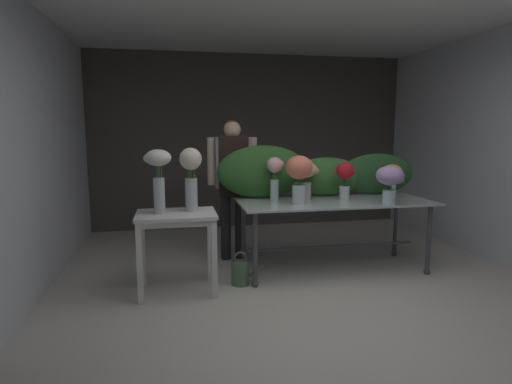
# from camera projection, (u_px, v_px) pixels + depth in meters

# --- Properties ---
(ground_plane) EXTENTS (8.39, 8.39, 0.00)m
(ground_plane) POSITION_uv_depth(u_px,v_px,m) (279.00, 259.00, 5.14)
(ground_plane) COLOR beige
(wall_back) EXTENTS (5.07, 0.12, 2.71)m
(wall_back) POSITION_uv_depth(u_px,v_px,m) (250.00, 142.00, 6.79)
(wall_back) COLOR #4C4742
(wall_back) RESTS_ON ground
(wall_left) EXTENTS (0.12, 3.93, 2.71)m
(wall_left) POSITION_uv_depth(u_px,v_px,m) (46.00, 149.00, 4.45)
(wall_left) COLOR silver
(wall_left) RESTS_ON ground
(wall_right) EXTENTS (0.12, 3.93, 2.71)m
(wall_right) POSITION_uv_depth(u_px,v_px,m) (472.00, 145.00, 5.43)
(wall_right) COLOR silver
(wall_right) RESTS_ON ground
(ceiling_slab) EXTENTS (5.19, 3.93, 0.12)m
(ceiling_slab) POSITION_uv_depth(u_px,v_px,m) (281.00, 20.00, 4.73)
(ceiling_slab) COLOR silver
(ceiling_slab) RESTS_ON wall_back
(display_table_glass) EXTENTS (2.10, 0.89, 0.79)m
(display_table_glass) POSITION_uv_depth(u_px,v_px,m) (334.00, 210.00, 4.66)
(display_table_glass) COLOR #B6C5C3
(display_table_glass) RESTS_ON ground
(side_table_white) EXTENTS (0.75, 0.54, 0.78)m
(side_table_white) POSITION_uv_depth(u_px,v_px,m) (176.00, 224.00, 4.02)
(side_table_white) COLOR white
(side_table_white) RESTS_ON ground
(florist) EXTENTS (0.59, 0.24, 1.66)m
(florist) POSITION_uv_depth(u_px,v_px,m) (233.00, 174.00, 5.00)
(florist) COLOR #232328
(florist) RESTS_ON ground
(foliage_backdrop) EXTENTS (2.37, 0.28, 0.59)m
(foliage_backdrop) POSITION_uv_depth(u_px,v_px,m) (310.00, 174.00, 4.89)
(foliage_backdrop) COLOR #2D6028
(foliage_backdrop) RESTS_ON display_table_glass
(vase_blush_carnations) EXTENTS (0.19, 0.17, 0.47)m
(vase_blush_carnations) POSITION_uv_depth(u_px,v_px,m) (275.00, 174.00, 4.58)
(vase_blush_carnations) COLOR silver
(vase_blush_carnations) RESTS_ON display_table_glass
(vase_crimson_ranunculus) EXTENTS (0.22, 0.20, 0.42)m
(vase_crimson_ranunculus) POSITION_uv_depth(u_px,v_px,m) (345.00, 176.00, 4.65)
(vase_crimson_ranunculus) COLOR silver
(vase_crimson_ranunculus) RESTS_ON display_table_glass
(vase_sunset_anemones) EXTENTS (0.22, 0.21, 0.39)m
(vase_sunset_anemones) POSITION_uv_depth(u_px,v_px,m) (392.00, 176.00, 4.72)
(vase_sunset_anemones) COLOR silver
(vase_sunset_anemones) RESTS_ON display_table_glass
(vase_lilac_freesia) EXTENTS (0.30, 0.28, 0.40)m
(vase_lilac_freesia) POSITION_uv_depth(u_px,v_px,m) (390.00, 180.00, 4.37)
(vase_lilac_freesia) COLOR silver
(vase_lilac_freesia) RESTS_ON display_table_glass
(vase_coral_hydrangea) EXTENTS (0.29, 0.28, 0.51)m
(vase_coral_hydrangea) POSITION_uv_depth(u_px,v_px,m) (299.00, 173.00, 4.38)
(vase_coral_hydrangea) COLOR silver
(vase_coral_hydrangea) RESTS_ON display_table_glass
(vase_peach_tulips) EXTENTS (0.27, 0.25, 0.42)m
(vase_peach_tulips) POSITION_uv_depth(u_px,v_px,m) (306.00, 175.00, 4.68)
(vase_peach_tulips) COLOR silver
(vase_peach_tulips) RESTS_ON display_table_glass
(vase_white_roses_tall) EXTENTS (0.25, 0.24, 0.60)m
(vase_white_roses_tall) POSITION_uv_depth(u_px,v_px,m) (158.00, 172.00, 3.92)
(vase_white_roses_tall) COLOR silver
(vase_white_roses_tall) RESTS_ON side_table_white
(vase_cream_lisianthus_tall) EXTENTS (0.21, 0.21, 0.61)m
(vase_cream_lisianthus_tall) POSITION_uv_depth(u_px,v_px,m) (191.00, 174.00, 4.03)
(vase_cream_lisianthus_tall) COLOR silver
(vase_cream_lisianthus_tall) RESTS_ON side_table_white
(watering_can) EXTENTS (0.35, 0.18, 0.34)m
(watering_can) POSITION_uv_depth(u_px,v_px,m) (241.00, 272.00, 4.29)
(watering_can) COLOR #4C704C
(watering_can) RESTS_ON ground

